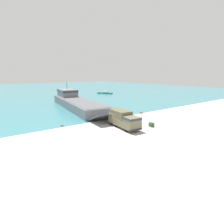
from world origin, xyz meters
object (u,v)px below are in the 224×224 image
at_px(cargo_crate, 151,125).
at_px(moored_boat_a, 105,93).
at_px(soldier_on_ramp, 137,120).
at_px(landing_craft, 75,101).
at_px(military_truck, 124,119).

bearing_deg(cargo_crate, moored_boat_a, 65.37).
relative_size(soldier_on_ramp, cargo_crate, 1.90).
xyz_separation_m(landing_craft, cargo_crate, (3.29, -27.72, -1.32)).
relative_size(military_truck, cargo_crate, 8.19).
bearing_deg(military_truck, cargo_crate, 65.83).
height_order(landing_craft, military_truck, landing_craft).
bearing_deg(landing_craft, moored_boat_a, 49.14).
xyz_separation_m(moored_boat_a, cargo_crate, (-24.75, -54.00, -0.05)).
height_order(soldier_on_ramp, cargo_crate, soldier_on_ramp).
height_order(landing_craft, soldier_on_ramp, landing_craft).
distance_m(soldier_on_ramp, cargo_crate, 2.77).
relative_size(military_truck, moored_boat_a, 0.97).
height_order(military_truck, cargo_crate, military_truck).
distance_m(military_truck, soldier_on_ramp, 3.13).
bearing_deg(landing_craft, soldier_on_ramp, -80.43).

